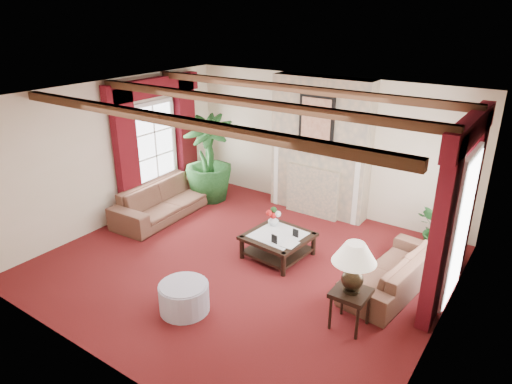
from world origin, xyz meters
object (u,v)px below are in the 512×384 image
Objects in this scene: coffee_table at (278,246)px; side_table at (350,309)px; sofa_left at (164,195)px; potted_palm at (209,177)px; sofa_right at (394,264)px; ottoman at (184,298)px.

side_table is (1.72, -1.01, 0.07)m from coffee_table.
sofa_left is 2.74m from coffee_table.
side_table is (4.45, -1.13, -0.17)m from sofa_left.
sofa_right is at bearing -13.61° from potted_palm.
sofa_left reaches higher than ottoman.
sofa_right is 2.96× the size of ottoman.
potted_palm is (-4.42, 1.07, 0.12)m from sofa_right.
side_table reaches higher than coffee_table.
coffee_table is 1.81× the size of side_table.
ottoman is (2.26, -3.24, -0.31)m from potted_palm.
sofa_right reaches higher than ottoman.
coffee_table is 1.99m from ottoman.
sofa_left is 3.23m from ottoman.
potted_palm is 2.12× the size of coffee_table.
coffee_table is at bearing -95.51° from sofa_left.
sofa_right reaches higher than side_table.
potted_palm is at bearing -12.63° from sofa_left.
sofa_right reaches higher than coffee_table.
sofa_left is 4.21× the size of side_table.
sofa_left is 1.12× the size of sofa_right.
potted_palm is at bearing -96.28° from sofa_right.
sofa_left is at bearing 139.53° from ottoman.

